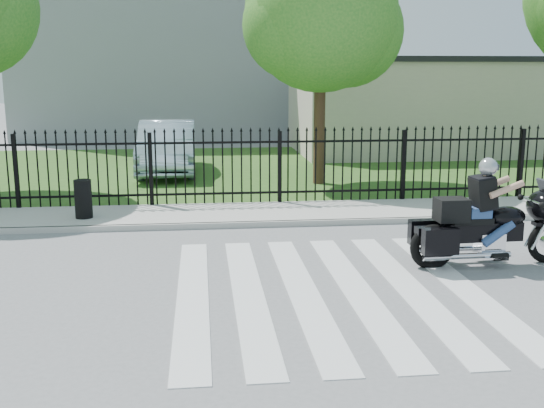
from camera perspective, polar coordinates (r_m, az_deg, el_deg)
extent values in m
plane|color=slate|center=(9.47, 5.18, -7.73)|extent=(120.00, 120.00, 0.00)
cube|color=#ADAAA3|center=(14.20, 1.18, -0.82)|extent=(40.00, 2.00, 0.12)
cube|color=#ADAAA3|center=(13.24, 1.74, -1.76)|extent=(40.00, 0.12, 0.12)
cube|color=#26501B|center=(21.06, -1.33, 3.17)|extent=(40.00, 12.00, 0.02)
cube|color=black|center=(15.12, 0.68, 1.07)|extent=(26.00, 0.04, 0.05)
cube|color=black|center=(14.94, 0.69, 5.60)|extent=(26.00, 0.04, 0.05)
cylinder|color=#382316|center=(18.08, 4.29, 8.32)|extent=(0.32, 0.32, 4.16)
sphere|color=#266D1F|center=(18.12, 4.42, 16.56)|extent=(4.20, 4.20, 4.20)
cube|color=beige|center=(26.31, 13.38, 8.38)|extent=(10.00, 6.00, 3.50)
cube|color=black|center=(26.28, 13.58, 12.41)|extent=(10.20, 6.20, 0.20)
cube|color=gray|center=(34.88, -8.63, 16.30)|extent=(15.00, 10.00, 12.00)
torus|color=black|center=(10.75, 14.18, -3.75)|extent=(0.77, 0.18, 0.76)
cube|color=black|center=(11.03, 18.26, -2.36)|extent=(1.36, 0.29, 0.31)
ellipsoid|color=black|center=(11.17, 20.26, -1.06)|extent=(0.66, 0.44, 0.34)
cube|color=black|center=(10.90, 17.34, -1.40)|extent=(0.69, 0.35, 0.10)
cube|color=silver|center=(11.14, 18.92, -3.21)|extent=(0.43, 0.32, 0.31)
cube|color=black|center=(10.72, 15.79, -0.49)|extent=(0.51, 0.41, 0.38)
cube|color=navy|center=(10.92, 17.97, -0.73)|extent=(0.36, 0.32, 0.19)
sphere|color=#A6AAAE|center=(10.85, 18.82, 3.17)|extent=(0.30, 0.30, 0.30)
imported|color=silver|center=(20.35, -9.36, 5.06)|extent=(1.79, 4.97, 1.63)
cylinder|color=black|center=(13.98, -16.56, 0.44)|extent=(0.47, 0.47, 0.81)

